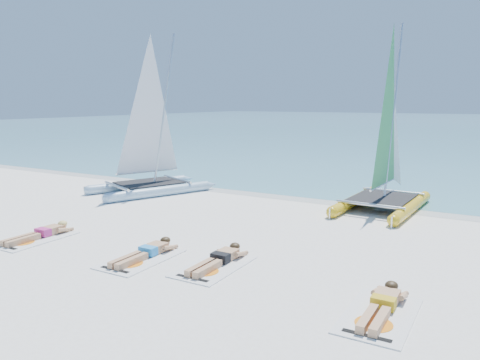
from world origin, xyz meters
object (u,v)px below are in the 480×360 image
object	(u,v)px
sunbather_b	(147,251)
sunbather_d	(383,304)
sunbather_a	(42,233)
sunbather_c	(219,258)
catamaran_yellow	(389,148)
towel_b	(141,259)
towel_d	(379,315)
towel_c	(214,266)
towel_a	(35,239)
catamaran_blue	(150,144)

from	to	relation	value
sunbather_b	sunbather_d	xyz separation A→B (m)	(4.94, -0.16, 0.00)
sunbather_a	sunbather_c	xyz separation A→B (m)	(4.73, 0.55, 0.00)
catamaran_yellow	sunbather_c	xyz separation A→B (m)	(-1.73, -7.01, -1.71)
sunbather_a	sunbather_d	size ratio (longest dim) A/B	1.00
towel_b	towel_d	distance (m)	4.94
towel_c	sunbather_d	size ratio (longest dim) A/B	1.07
towel_a	sunbather_d	world-z (taller)	sunbather_d
catamaran_blue	sunbather_d	bearing A→B (deg)	-7.72
sunbather_b	sunbather_c	world-z (taller)	same
towel_a	sunbather_b	size ratio (longest dim) A/B	1.07
sunbather_b	sunbather_a	bearing A→B (deg)	-177.04
towel_a	sunbather_b	world-z (taller)	sunbather_b
catamaran_blue	sunbather_a	bearing A→B (deg)	-52.65
towel_b	towel_d	world-z (taller)	same
catamaran_blue	towel_d	world-z (taller)	catamaran_blue
towel_b	sunbather_b	world-z (taller)	sunbather_b
towel_c	catamaran_blue	bearing A→B (deg)	138.94
catamaran_blue	towel_c	distance (m)	8.35
sunbather_b	towel_c	bearing A→B (deg)	7.15
towel_a	sunbather_b	xyz separation A→B (m)	(3.16, 0.36, 0.11)
towel_a	towel_c	world-z (taller)	same
catamaran_yellow	sunbather_b	size ratio (longest dim) A/B	3.37
catamaran_blue	towel_c	size ratio (longest dim) A/B	3.16
towel_d	sunbather_d	world-z (taller)	sunbather_d
catamaran_yellow	towel_a	distance (m)	10.26
catamaran_yellow	sunbather_b	xyz separation A→B (m)	(-3.30, -7.40, -1.71)
towel_b	sunbather_c	distance (m)	1.67
sunbather_a	sunbather_c	size ratio (longest dim) A/B	1.00
catamaran_blue	catamaran_yellow	world-z (taller)	catamaran_blue
towel_a	sunbather_a	world-z (taller)	sunbather_a
catamaran_yellow	towel_d	world-z (taller)	catamaran_yellow
sunbather_b	sunbather_c	size ratio (longest dim) A/B	1.00
catamaran_blue	towel_d	size ratio (longest dim) A/B	3.16
sunbather_a	towel_d	xyz separation A→B (m)	(8.10, -0.19, -0.11)
towel_b	towel_d	size ratio (longest dim) A/B	1.00
towel_b	sunbather_d	xyz separation A→B (m)	(4.94, 0.03, 0.11)
towel_b	sunbather_c	size ratio (longest dim) A/B	1.07
towel_a	sunbather_a	xyz separation A→B (m)	(0.00, 0.19, 0.11)
towel_a	sunbather_d	bearing A→B (deg)	1.38
sunbather_c	sunbather_d	bearing A→B (deg)	-9.25
towel_b	sunbather_a	bearing A→B (deg)	179.49
towel_c	towel_d	xyz separation A→B (m)	(3.37, -0.55, 0.00)
catamaran_yellow	sunbather_c	size ratio (longest dim) A/B	3.37
catamaran_yellow	sunbather_a	world-z (taller)	catamaran_yellow
catamaran_yellow	towel_a	size ratio (longest dim) A/B	3.14
towel_c	sunbather_d	distance (m)	3.39
catamaran_blue	sunbather_b	size ratio (longest dim) A/B	3.38
towel_a	towel_b	world-z (taller)	same
towel_a	sunbather_c	size ratio (longest dim) A/B	1.07
catamaran_yellow	sunbather_c	world-z (taller)	catamaran_yellow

